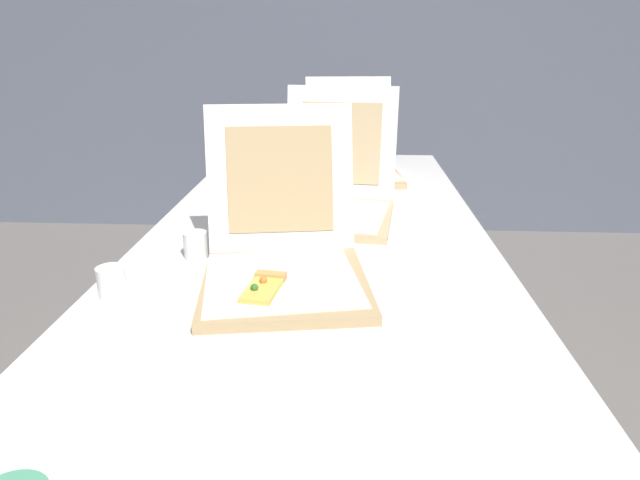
% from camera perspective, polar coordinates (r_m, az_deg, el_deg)
% --- Properties ---
extents(wall_back, '(10.00, 0.10, 2.60)m').
position_cam_1_polar(wall_back, '(3.60, 1.81, 21.48)').
color(wall_back, slate).
rests_on(wall_back, ground).
extents(table, '(0.94, 2.26, 0.73)m').
position_cam_1_polar(table, '(1.48, -0.43, -1.45)').
color(table, silver).
rests_on(table, ground).
extents(pizza_box_front, '(0.41, 0.49, 0.36)m').
position_cam_1_polar(pizza_box_front, '(1.19, -3.87, -1.99)').
color(pizza_box_front, tan).
rests_on(pizza_box_front, table).
extents(pizza_box_middle, '(0.40, 0.45, 0.37)m').
position_cam_1_polar(pizza_box_middle, '(1.63, 1.41, 4.33)').
color(pizza_box_middle, tan).
rests_on(pizza_box_middle, table).
extents(pizza_box_back, '(0.39, 0.48, 0.36)m').
position_cam_1_polar(pizza_box_back, '(2.14, 3.41, 8.16)').
color(pizza_box_back, tan).
rests_on(pizza_box_back, table).
extents(cup_white_near_left, '(0.06, 0.06, 0.07)m').
position_cam_1_polar(cup_white_near_left, '(1.21, -21.04, -4.13)').
color(cup_white_near_left, white).
rests_on(cup_white_near_left, table).
extents(cup_white_near_center, '(0.06, 0.06, 0.07)m').
position_cam_1_polar(cup_white_near_center, '(1.36, -12.93, -0.51)').
color(cup_white_near_center, white).
rests_on(cup_white_near_center, table).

